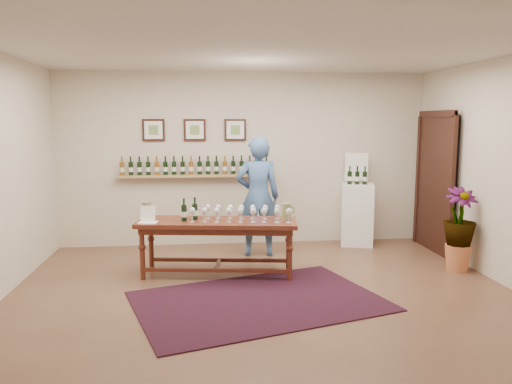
{
  "coord_description": "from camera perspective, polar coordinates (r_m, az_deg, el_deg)",
  "views": [
    {
      "loc": [
        -0.72,
        -5.62,
        2.02
      ],
      "look_at": [
        0.0,
        0.8,
        1.1
      ],
      "focal_mm": 35.0,
      "sensor_mm": 36.0,
      "label": 1
    }
  ],
  "objects": [
    {
      "name": "pitcher_left",
      "position": [
        6.76,
        -12.39,
        -2.07
      ],
      "size": [
        0.15,
        0.15,
        0.23
      ],
      "primitive_type": null,
      "rotation": [
        0.0,
        0.0,
        -0.05
      ],
      "color": "olive",
      "rests_on": "tasting_table"
    },
    {
      "name": "person",
      "position": [
        7.45,
        0.22,
        -0.55
      ],
      "size": [
        0.68,
        0.47,
        1.8
      ],
      "primitive_type": "imported",
      "rotation": [
        0.0,
        0.0,
        3.08
      ],
      "color": "#3C5E8F",
      "rests_on": "ground"
    },
    {
      "name": "pitcher_right",
      "position": [
        6.57,
        3.5,
        -2.23
      ],
      "size": [
        0.17,
        0.17,
        0.22
      ],
      "primitive_type": null,
      "rotation": [
        0.0,
        0.0,
        -0.28
      ],
      "color": "olive",
      "rests_on": "tasting_table"
    },
    {
      "name": "display_pedestal",
      "position": [
        8.36,
        11.47,
        -2.51
      ],
      "size": [
        0.62,
        0.62,
        1.01
      ],
      "primitive_type": "cube",
      "rotation": [
        0.0,
        0.0,
        -0.26
      ],
      "color": "white",
      "rests_on": "ground"
    },
    {
      "name": "rug",
      "position": [
        5.76,
        0.32,
        -12.35
      ],
      "size": [
        3.1,
        2.51,
        0.01
      ],
      "primitive_type": "cube",
      "rotation": [
        0.0,
        0.0,
        0.3
      ],
      "color": "#410C0B",
      "rests_on": "ground"
    },
    {
      "name": "table_glasses",
      "position": [
        6.5,
        -1.71,
        -2.42
      ],
      "size": [
        1.46,
        0.56,
        0.2
      ],
      "primitive_type": null,
      "rotation": [
        0.0,
        0.0,
        -0.16
      ],
      "color": "silver",
      "rests_on": "tasting_table"
    },
    {
      "name": "ground",
      "position": [
        6.02,
        0.86,
        -11.51
      ],
      "size": [
        6.0,
        6.0,
        0.0
      ],
      "primitive_type": "plane",
      "color": "brown",
      "rests_on": "ground"
    },
    {
      "name": "tasting_table",
      "position": [
        6.57,
        -4.43,
        -4.19
      ],
      "size": [
        2.15,
        0.95,
        0.73
      ],
      "rotation": [
        0.0,
        0.0,
        -0.15
      ],
      "color": "#4B1812",
      "rests_on": "ground"
    },
    {
      "name": "pedestal_bottles",
      "position": [
        8.22,
        11.5,
        1.92
      ],
      "size": [
        0.32,
        0.16,
        0.3
      ],
      "primitive_type": null,
      "rotation": [
        0.0,
        0.0,
        -0.26
      ],
      "color": "black",
      "rests_on": "display_pedestal"
    },
    {
      "name": "menu_card",
      "position": [
        6.54,
        -12.25,
        -2.47
      ],
      "size": [
        0.26,
        0.21,
        0.21
      ],
      "primitive_type": "cube",
      "rotation": [
        0.0,
        0.0,
        -0.2
      ],
      "color": "white",
      "rests_on": "tasting_table"
    },
    {
      "name": "info_sign",
      "position": [
        8.42,
        11.4,
        2.8
      ],
      "size": [
        0.37,
        0.12,
        0.52
      ],
      "primitive_type": "cube",
      "rotation": [
        0.0,
        0.0,
        -0.26
      ],
      "color": "white",
      "rests_on": "display_pedestal"
    },
    {
      "name": "room_shell",
      "position": [
        8.05,
        14.25,
        1.43
      ],
      "size": [
        6.0,
        6.0,
        6.0
      ],
      "color": "beige",
      "rests_on": "ground"
    },
    {
      "name": "potted_plant",
      "position": [
        7.26,
        22.2,
        -3.98
      ],
      "size": [
        0.54,
        0.54,
        0.99
      ],
      "rotation": [
        0.0,
        0.0,
        0.04
      ],
      "color": "#BD693F",
      "rests_on": "ground"
    },
    {
      "name": "table_bottles",
      "position": [
        6.56,
        -7.61,
        -1.82
      ],
      "size": [
        0.32,
        0.2,
        0.33
      ],
      "primitive_type": null,
      "rotation": [
        0.0,
        0.0,
        -0.09
      ],
      "color": "black",
      "rests_on": "tasting_table"
    }
  ]
}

